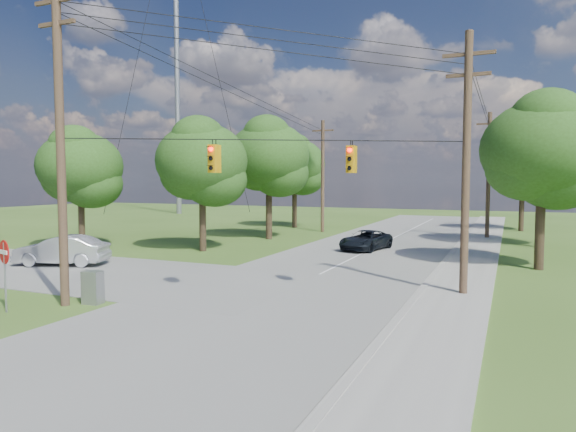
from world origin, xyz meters
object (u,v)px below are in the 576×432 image
at_px(pole_sw, 60,137).
at_px(do_not_enter_sign, 4,260).
at_px(car_cross_silver, 62,250).
at_px(control_cabinet, 93,288).
at_px(pole_north_e, 489,174).
at_px(car_main_north, 366,240).
at_px(pole_ne, 466,160).
at_px(pole_north_w, 323,175).

distance_m(pole_sw, do_not_enter_sign, 4.77).
relative_size(car_cross_silver, control_cabinet, 3.95).
bearing_deg(pole_sw, pole_north_e, 65.48).
bearing_deg(car_cross_silver, car_main_north, 113.62).
bearing_deg(car_main_north, control_cabinet, -95.40).
height_order(pole_ne, control_cabinet, pole_ne).
xyz_separation_m(pole_north_e, control_cabinet, (-12.72, -29.00, -4.51)).
relative_size(pole_ne, pole_north_w, 1.05).
relative_size(pole_ne, car_main_north, 2.26).
height_order(pole_north_e, car_cross_silver, pole_north_e).
bearing_deg(car_cross_silver, pole_north_e, 118.60).
bearing_deg(pole_north_e, pole_ne, -90.00).
height_order(pole_ne, do_not_enter_sign, pole_ne).
height_order(pole_ne, car_cross_silver, pole_ne).
relative_size(pole_north_w, car_cross_silver, 2.04).
relative_size(pole_north_w, control_cabinet, 8.05).
relative_size(pole_ne, car_cross_silver, 2.14).
bearing_deg(pole_sw, pole_north_w, 90.77).
bearing_deg(pole_ne, control_cabinet, -151.18).
bearing_deg(control_cabinet, pole_north_w, 85.93).
bearing_deg(pole_north_e, car_main_north, -124.66).
bearing_deg(control_cabinet, pole_north_e, 59.92).
relative_size(car_cross_silver, do_not_enter_sign, 1.90).
bearing_deg(do_not_enter_sign, car_main_north, 88.44).
bearing_deg(do_not_enter_sign, control_cabinet, 67.57).
height_order(pole_north_e, pole_north_w, same).
bearing_deg(pole_sw, control_cabinet, 37.72).
relative_size(car_main_north, control_cabinet, 3.73).
height_order(pole_sw, pole_ne, pole_sw).
distance_m(car_cross_silver, car_main_north, 18.63).
height_order(pole_north_w, car_main_north, pole_north_w).
bearing_deg(pole_ne, pole_north_w, 122.29).
relative_size(pole_ne, do_not_enter_sign, 4.07).
height_order(pole_north_e, car_main_north, pole_north_e).
xyz_separation_m(pole_ne, pole_north_e, (-0.00, 22.00, -0.34)).
distance_m(pole_north_w, car_main_north, 13.12).
bearing_deg(car_main_north, pole_ne, -47.30).
bearing_deg(control_cabinet, pole_sw, -148.68).
bearing_deg(pole_ne, car_cross_silver, -177.19).
xyz_separation_m(pole_sw, pole_north_w, (-0.40, 29.60, -1.10)).
distance_m(pole_north_w, do_not_enter_sign, 31.37).
distance_m(pole_ne, do_not_enter_sign, 17.62).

